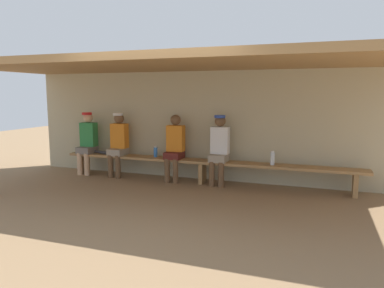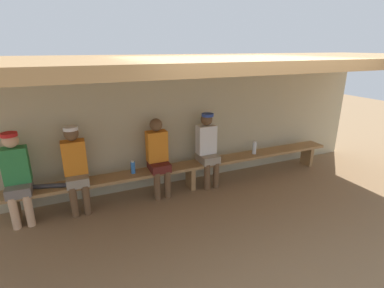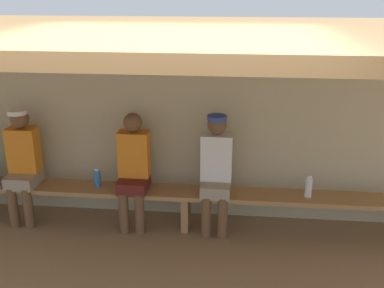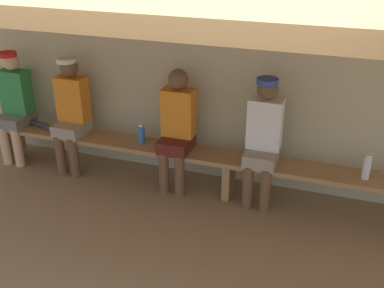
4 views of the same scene
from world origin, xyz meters
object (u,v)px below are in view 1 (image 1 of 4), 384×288
Objects in this scene: player_in_white at (118,141)px; player_middle at (219,147)px; player_in_red at (175,145)px; baseball_bat at (101,152)px; water_bottle_blue at (272,158)px; water_bottle_green at (156,152)px; player_near_post at (87,140)px; bench at (202,164)px.

player_in_white is 1.00× the size of player_middle.
player_in_red reaches higher than baseball_bat.
water_bottle_blue is 1.15× the size of water_bottle_green.
player_near_post is 1.00× the size of player_middle.
player_in_red is at bearing 16.16° from baseball_bat.
water_bottle_green is 0.27× the size of baseball_bat.
player_near_post reaches higher than player_in_red.
player_in_white is 3.23m from water_bottle_blue.
player_in_red is at bearing -179.97° from player_middle.
player_in_red is 1.74m from baseball_bat.
player_middle reaches higher than water_bottle_blue.
water_bottle_blue is at bearing -0.22° from player_near_post.
water_bottle_green is at bearing 179.17° from water_bottle_blue.
player_middle is 1.01× the size of player_in_red.
water_bottle_green reaches higher than baseball_bat.
water_bottle_green is (-2.36, 0.03, -0.02)m from water_bottle_blue.
bench is 4.46× the size of player_in_white.
player_in_red is 5.24× the size of water_bottle_blue.
water_bottle_green is (-1.35, 0.02, -0.18)m from player_middle.
water_bottle_green is at bearing 177.47° from player_in_red.
player_in_red is (-0.92, -0.00, -0.02)m from player_middle.
player_in_red is (-0.59, 0.00, 0.34)m from bench.
baseball_bat is (-2.65, -0.00, -0.25)m from player_middle.
bench is 7.19× the size of baseball_bat.
player_middle is 6.06× the size of water_bottle_green.
player_near_post is at bearing 180.00° from player_middle.
player_in_white reaches higher than bench.
player_near_post is at bearing -164.55° from baseball_bat.
player_near_post is 4.00m from water_bottle_blue.
player_in_white reaches higher than water_bottle_blue.
player_in_red is 6.02× the size of water_bottle_green.
player_middle is 2.66m from baseball_bat.
player_middle is 1.37m from water_bottle_green.
player_middle is (0.34, 0.00, 0.36)m from bench.
player_in_white is 1.61× the size of baseball_bat.
player_in_red reaches higher than bench.
player_in_white is at bearing 179.72° from water_bottle_blue.
player_middle is at bearing 0.00° from player_near_post.
bench is at bearing -179.39° from player_middle.
baseball_bat is (-1.73, -0.00, -0.24)m from player_in_red.
player_in_white is 1.00× the size of player_near_post.
water_bottle_blue is 3.66m from baseball_bat.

